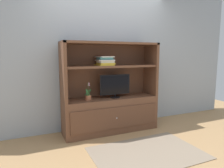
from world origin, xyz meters
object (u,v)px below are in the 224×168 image
at_px(media_console, 111,104).
at_px(tv_monitor, 115,85).
at_px(magazine_stack, 105,61).
at_px(potted_plant, 88,96).

distance_m(media_console, tv_monitor, 0.35).
relative_size(media_console, magazine_stack, 4.85).
height_order(media_console, magazine_stack, media_console).
height_order(media_console, tv_monitor, media_console).
bearing_deg(media_console, tv_monitor, -34.07).
height_order(potted_plant, magazine_stack, magazine_stack).
distance_m(media_console, potted_plant, 0.47).
distance_m(tv_monitor, magazine_stack, 0.47).
height_order(media_console, potted_plant, media_console).
distance_m(potted_plant, magazine_stack, 0.67).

